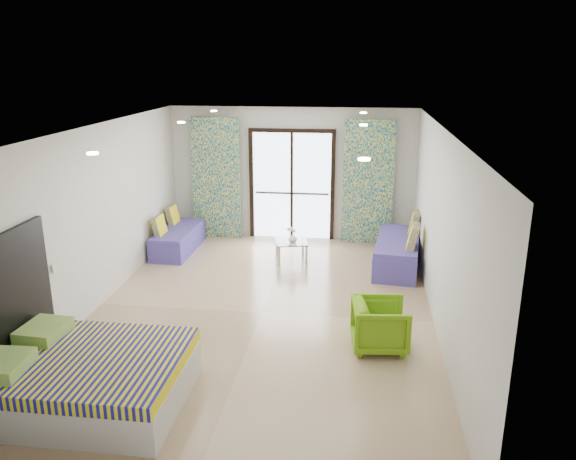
# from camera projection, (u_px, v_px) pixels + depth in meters

# --- Properties ---
(floor) EXTENTS (5.00, 7.50, 0.01)m
(floor) POSITION_uv_depth(u_px,v_px,m) (262.00, 313.00, 8.33)
(floor) COLOR #9B7D5C
(floor) RESTS_ON ground
(ceiling) EXTENTS (5.00, 7.50, 0.01)m
(ceiling) POSITION_uv_depth(u_px,v_px,m) (259.00, 129.00, 7.54)
(ceiling) COLOR silver
(ceiling) RESTS_ON ground
(wall_back) EXTENTS (5.00, 0.01, 2.70)m
(wall_back) POSITION_uv_depth(u_px,v_px,m) (292.00, 174.00, 11.50)
(wall_back) COLOR silver
(wall_back) RESTS_ON ground
(wall_front) EXTENTS (5.00, 0.01, 2.70)m
(wall_front) POSITION_uv_depth(u_px,v_px,m) (177.00, 361.00, 4.38)
(wall_front) COLOR silver
(wall_front) RESTS_ON ground
(wall_left) EXTENTS (0.01, 7.50, 2.70)m
(wall_left) POSITION_uv_depth(u_px,v_px,m) (93.00, 219.00, 8.24)
(wall_left) COLOR silver
(wall_left) RESTS_ON ground
(wall_right) EXTENTS (0.01, 7.50, 2.70)m
(wall_right) POSITION_uv_depth(u_px,v_px,m) (441.00, 232.00, 7.64)
(wall_right) COLOR silver
(wall_right) RESTS_ON ground
(balcony_door) EXTENTS (1.76, 0.08, 2.28)m
(balcony_door) POSITION_uv_depth(u_px,v_px,m) (292.00, 179.00, 11.49)
(balcony_door) COLOR black
(balcony_door) RESTS_ON floor
(balcony_rail) EXTENTS (1.52, 0.03, 0.04)m
(balcony_rail) POSITION_uv_depth(u_px,v_px,m) (292.00, 193.00, 11.59)
(balcony_rail) COLOR #595451
(balcony_rail) RESTS_ON balcony_door
(curtain_left) EXTENTS (1.00, 0.10, 2.50)m
(curtain_left) POSITION_uv_depth(u_px,v_px,m) (216.00, 179.00, 11.54)
(curtain_left) COLOR white
(curtain_left) RESTS_ON floor
(curtain_right) EXTENTS (1.00, 0.10, 2.50)m
(curtain_right) POSITION_uv_depth(u_px,v_px,m) (368.00, 183.00, 11.17)
(curtain_right) COLOR white
(curtain_right) RESTS_ON floor
(downlight_a) EXTENTS (0.12, 0.12, 0.02)m
(downlight_a) POSITION_uv_depth(u_px,v_px,m) (93.00, 153.00, 5.82)
(downlight_a) COLOR #FFE0B2
(downlight_a) RESTS_ON ceiling
(downlight_b) EXTENTS (0.12, 0.12, 0.02)m
(downlight_b) POSITION_uv_depth(u_px,v_px,m) (364.00, 159.00, 5.49)
(downlight_b) COLOR #FFE0B2
(downlight_b) RESTS_ON ceiling
(downlight_c) EXTENTS (0.12, 0.12, 0.02)m
(downlight_c) POSITION_uv_depth(u_px,v_px,m) (181.00, 122.00, 8.67)
(downlight_c) COLOR #FFE0B2
(downlight_c) RESTS_ON ceiling
(downlight_d) EXTENTS (0.12, 0.12, 0.02)m
(downlight_d) POSITION_uv_depth(u_px,v_px,m) (364.00, 125.00, 8.33)
(downlight_d) COLOR #FFE0B2
(downlight_d) RESTS_ON ceiling
(downlight_e) EXTENTS (0.12, 0.12, 0.02)m
(downlight_e) POSITION_uv_depth(u_px,v_px,m) (214.00, 111.00, 10.57)
(downlight_e) COLOR #FFE0B2
(downlight_e) RESTS_ON ceiling
(downlight_f) EXTENTS (0.12, 0.12, 0.02)m
(downlight_f) POSITION_uv_depth(u_px,v_px,m) (363.00, 113.00, 10.23)
(downlight_f) COLOR #FFE0B2
(downlight_f) RESTS_ON ceiling
(switch_plate) EXTENTS (0.02, 0.10, 0.10)m
(switch_plate) POSITION_uv_depth(u_px,v_px,m) (54.00, 268.00, 7.17)
(switch_plate) COLOR silver
(switch_plate) RESTS_ON wall_left
(bed) EXTENTS (2.00, 1.64, 0.69)m
(bed) POSITION_uv_depth(u_px,v_px,m) (89.00, 378.00, 6.09)
(bed) COLOR silver
(bed) RESTS_ON floor
(daybed_left) EXTENTS (0.65, 1.63, 0.80)m
(daybed_left) POSITION_uv_depth(u_px,v_px,m) (178.00, 238.00, 10.96)
(daybed_left) COLOR #4A3F97
(daybed_left) RESTS_ON floor
(daybed_right) EXTENTS (0.94, 1.96, 0.93)m
(daybed_right) POSITION_uv_depth(u_px,v_px,m) (398.00, 251.00, 10.11)
(daybed_right) COLOR #4A3F97
(daybed_right) RESTS_ON floor
(coffee_table) EXTENTS (0.69, 0.69, 0.66)m
(coffee_table) POSITION_uv_depth(u_px,v_px,m) (291.00, 243.00, 10.39)
(coffee_table) COLOR silver
(coffee_table) RESTS_ON floor
(vase) EXTENTS (0.18, 0.18, 0.16)m
(vase) POSITION_uv_depth(u_px,v_px,m) (293.00, 238.00, 10.28)
(vase) COLOR white
(vase) RESTS_ON coffee_table
(armchair) EXTENTS (0.71, 0.75, 0.71)m
(armchair) POSITION_uv_depth(u_px,v_px,m) (380.00, 323.00, 7.22)
(armchair) COLOR #6DA915
(armchair) RESTS_ON floor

